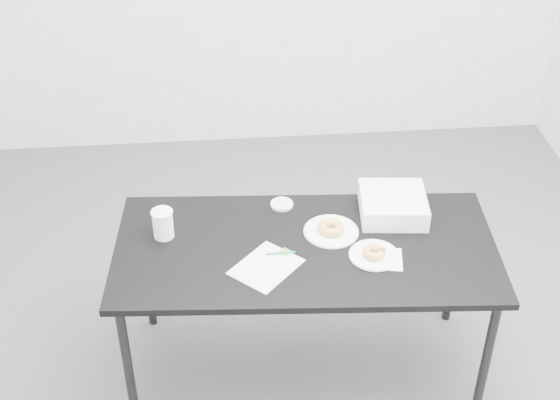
{
  "coord_description": "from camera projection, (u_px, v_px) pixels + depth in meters",
  "views": [
    {
      "loc": [
        -0.25,
        -2.65,
        2.77
      ],
      "look_at": [
        -0.01,
        0.02,
        0.87
      ],
      "focal_mm": 50.0,
      "sensor_mm": 36.0,
      "label": 1
    }
  ],
  "objects": [
    {
      "name": "plate_near",
      "position": [
        374.0,
        255.0,
        3.2
      ],
      "size": [
        0.21,
        0.21,
        0.01
      ],
      "primitive_type": "cylinder",
      "color": "white",
      "rests_on": "napkin"
    },
    {
      "name": "table",
      "position": [
        305.0,
        256.0,
        3.29
      ],
      "size": [
        1.65,
        0.86,
        0.73
      ],
      "rotation": [
        0.0,
        0.0,
        -0.07
      ],
      "color": "black",
      "rests_on": "floor"
    },
    {
      "name": "bakery_box",
      "position": [
        393.0,
        205.0,
        3.42
      ],
      "size": [
        0.31,
        0.31,
        0.09
      ],
      "primitive_type": "cube",
      "rotation": [
        0.0,
        0.0,
        -0.1
      ],
      "color": "white",
      "rests_on": "table"
    },
    {
      "name": "coffee_cup",
      "position": [
        163.0,
        224.0,
        3.28
      ],
      "size": [
        0.09,
        0.09,
        0.13
      ],
      "primitive_type": "cylinder",
      "color": "white",
      "rests_on": "table"
    },
    {
      "name": "napkin",
      "position": [
        384.0,
        259.0,
        3.19
      ],
      "size": [
        0.17,
        0.17,
        0.0
      ],
      "primitive_type": "cube",
      "rotation": [
        0.0,
        0.0,
        -0.17
      ],
      "color": "white",
      "rests_on": "table"
    },
    {
      "name": "scorecard",
      "position": [
        266.0,
        267.0,
        3.15
      ],
      "size": [
        0.33,
        0.33,
        0.0
      ],
      "primitive_type": "cube",
      "rotation": [
        0.0,
        0.0,
        -0.74
      ],
      "color": "white",
      "rests_on": "table"
    },
    {
      "name": "donut_far",
      "position": [
        331.0,
        227.0,
        3.32
      ],
      "size": [
        0.14,
        0.14,
        0.04
      ],
      "primitive_type": "torus",
      "rotation": [
        0.0,
        0.0,
        -0.27
      ],
      "color": "gold",
      "rests_on": "plate_far"
    },
    {
      "name": "cup_lid",
      "position": [
        282.0,
        204.0,
        3.49
      ],
      "size": [
        0.1,
        0.1,
        0.01
      ],
      "primitive_type": "cylinder",
      "color": "white",
      "rests_on": "table"
    },
    {
      "name": "logo_patch",
      "position": [
        285.0,
        252.0,
        3.22
      ],
      "size": [
        0.06,
        0.06,
        0.0
      ],
      "primitive_type": "cube",
      "rotation": [
        0.0,
        0.0,
        -0.74
      ],
      "color": "green",
      "rests_on": "scorecard"
    },
    {
      "name": "plate_far",
      "position": [
        331.0,
        231.0,
        3.33
      ],
      "size": [
        0.24,
        0.24,
        0.01
      ],
      "primitive_type": "cylinder",
      "color": "white",
      "rests_on": "table"
    },
    {
      "name": "floor",
      "position": [
        282.0,
        348.0,
        3.78
      ],
      "size": [
        4.0,
        4.0,
        0.0
      ],
      "primitive_type": "plane",
      "color": "#515157",
      "rests_on": "ground"
    },
    {
      "name": "donut_near",
      "position": [
        374.0,
        252.0,
        3.19
      ],
      "size": [
        0.12,
        0.12,
        0.03
      ],
      "primitive_type": "torus",
      "rotation": [
        0.0,
        0.0,
        -0.31
      ],
      "color": "gold",
      "rests_on": "plate_near"
    },
    {
      "name": "pen",
      "position": [
        280.0,
        253.0,
        3.21
      ],
      "size": [
        0.12,
        0.01,
        0.01
      ],
      "primitive_type": "cylinder",
      "rotation": [
        0.0,
        1.57,
        0.01
      ],
      "color": "#0B7C5F",
      "rests_on": "scorecard"
    }
  ]
}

